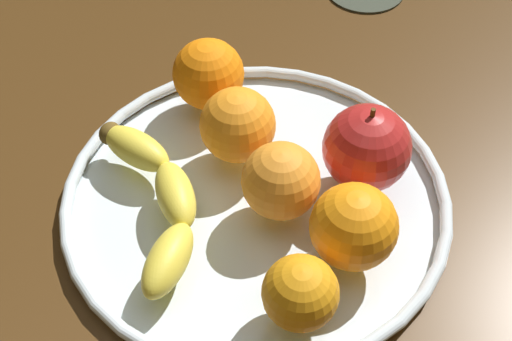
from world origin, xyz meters
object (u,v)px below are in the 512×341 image
(orange_front_left, at_px, (240,124))
(orange_back_left, at_px, (354,227))
(orange_back_right, at_px, (281,181))
(orange_center, at_px, (300,293))
(banana, at_px, (157,196))
(fruit_bowl, at_px, (256,197))
(apple, at_px, (367,148))
(orange_front_right, at_px, (208,74))

(orange_front_left, xyz_separation_m, orange_back_left, (-0.15, -0.05, 0.00))
(orange_front_left, bearing_deg, orange_back_right, -170.63)
(orange_center, bearing_deg, banana, 29.82)
(orange_back_right, relative_size, orange_front_left, 0.97)
(banana, bearing_deg, orange_front_left, -63.76)
(orange_front_left, bearing_deg, orange_center, 176.69)
(orange_back_right, bearing_deg, orange_center, 167.84)
(fruit_bowl, relative_size, banana, 1.68)
(orange_front_left, bearing_deg, banana, 115.10)
(fruit_bowl, height_order, orange_center, orange_center)
(orange_back_left, bearing_deg, banana, 54.97)
(apple, bearing_deg, orange_back_right, 94.89)
(orange_back_right, bearing_deg, fruit_bowl, 33.07)
(fruit_bowl, bearing_deg, orange_back_left, -149.03)
(apple, relative_size, orange_center, 1.45)
(apple, xyz_separation_m, orange_back_left, (-0.08, 0.05, -0.00))
(apple, height_order, orange_front_left, apple)
(apple, height_order, orange_back_right, apple)
(fruit_bowl, height_order, banana, banana)
(fruit_bowl, distance_m, orange_back_right, 0.05)
(orange_front_right, bearing_deg, orange_center, 179.47)
(banana, xyz_separation_m, orange_front_left, (0.04, -0.09, 0.02))
(orange_front_right, distance_m, orange_front_left, 0.08)
(orange_back_right, bearing_deg, orange_front_right, 7.71)
(banana, height_order, orange_back_left, orange_back_left)
(fruit_bowl, xyz_separation_m, orange_front_left, (0.05, -0.00, 0.05))
(apple, distance_m, orange_center, 0.16)
(fruit_bowl, relative_size, orange_back_right, 5.17)
(orange_front_left, distance_m, orange_back_left, 0.16)
(orange_back_right, height_order, orange_front_right, orange_front_right)
(banana, distance_m, orange_center, 0.17)
(orange_center, height_order, orange_front_left, orange_front_left)
(orange_back_right, bearing_deg, orange_front_left, 9.37)
(apple, xyz_separation_m, orange_front_right, (0.15, 0.11, -0.00))
(orange_front_right, relative_size, orange_front_left, 1.00)
(apple, bearing_deg, orange_center, 136.88)
(orange_front_right, relative_size, orange_back_left, 0.98)
(apple, distance_m, orange_front_right, 0.19)
(orange_front_right, height_order, orange_front_left, same)
(orange_back_right, xyz_separation_m, orange_back_left, (-0.07, -0.04, 0.00))
(orange_back_right, relative_size, orange_center, 1.15)
(orange_front_right, relative_size, orange_center, 1.18)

